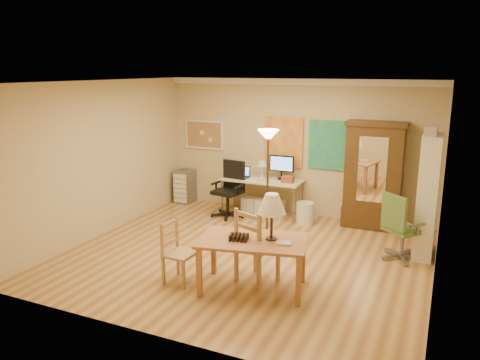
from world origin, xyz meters
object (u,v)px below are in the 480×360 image
at_px(office_chair_black, 229,202).
at_px(dining_table, 260,230).
at_px(office_chair_green, 400,242).
at_px(bookshelf, 427,196).
at_px(computer_desk, 264,193).
at_px(armoire, 373,182).

bearing_deg(office_chair_black, dining_table, -57.25).
height_order(office_chair_green, bookshelf, bookshelf).
xyz_separation_m(computer_desk, office_chair_green, (2.77, -1.31, -0.16)).
height_order(computer_desk, armoire, armoire).
bearing_deg(dining_table, armoire, 73.34).
distance_m(dining_table, office_chair_green, 2.49).
bearing_deg(dining_table, bookshelf, 48.28).
bearing_deg(computer_desk, armoire, 2.23).
bearing_deg(office_chair_green, armoire, 115.26).
distance_m(office_chair_black, armoire, 2.80).
xyz_separation_m(dining_table, computer_desk, (-1.15, 3.13, -0.39)).
bearing_deg(bookshelf, dining_table, -131.72).
relative_size(computer_desk, office_chair_black, 1.45).
height_order(computer_desk, bookshelf, bookshelf).
bearing_deg(computer_desk, dining_table, -69.83).
bearing_deg(office_chair_green, bookshelf, 48.69).
bearing_deg(office_chair_black, computer_desk, 35.63).
bearing_deg(armoire, office_chair_green, -64.74).
xyz_separation_m(dining_table, armoire, (0.96, 3.21, 0.02)).
distance_m(dining_table, computer_desk, 3.35).
bearing_deg(office_chair_black, armoire, 10.61).
height_order(dining_table, office_chair_green, dining_table).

